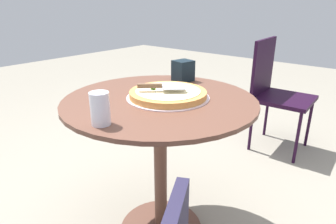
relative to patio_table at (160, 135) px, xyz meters
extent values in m
cylinder|color=brown|center=(0.00, 0.00, 0.17)|extent=(0.87, 0.87, 0.02)
cylinder|color=brown|center=(0.00, 0.00, -0.19)|extent=(0.06, 0.06, 0.71)
cylinder|color=silver|center=(-0.03, 0.02, 0.19)|extent=(0.38, 0.38, 0.00)
cylinder|color=#D59048|center=(-0.03, 0.02, 0.20)|extent=(0.35, 0.35, 0.03)
cylinder|color=beige|center=(-0.03, 0.02, 0.22)|extent=(0.29, 0.29, 0.00)
sphere|color=#305F1D|center=(0.00, -0.04, 0.22)|extent=(0.02, 0.02, 0.02)
sphere|color=silver|center=(-0.06, 0.11, 0.22)|extent=(0.01, 0.01, 0.01)
sphere|color=#33731D|center=(-0.05, 0.02, 0.22)|extent=(0.02, 0.02, 0.02)
sphere|color=white|center=(0.00, -0.09, 0.22)|extent=(0.01, 0.01, 0.01)
sphere|color=silver|center=(-0.04, 0.01, 0.22)|extent=(0.02, 0.02, 0.02)
cube|color=silver|center=(-0.04, 0.05, 0.24)|extent=(0.13, 0.13, 0.00)
cube|color=brown|center=(0.03, -0.03, 0.24)|extent=(0.09, 0.09, 0.02)
cylinder|color=silver|center=(0.36, 0.04, 0.24)|extent=(0.07, 0.07, 0.12)
cube|color=black|center=(-0.31, -0.11, 0.24)|extent=(0.11, 0.11, 0.11)
cube|color=black|center=(-1.34, 0.13, -0.13)|extent=(0.44, 0.44, 0.03)
cube|color=black|center=(-1.33, -0.06, 0.10)|extent=(0.42, 0.04, 0.44)
cylinder|color=black|center=(-1.52, 0.30, -0.35)|extent=(0.02, 0.02, 0.41)
cylinder|color=black|center=(-1.17, 0.32, -0.35)|extent=(0.02, 0.02, 0.41)
cylinder|color=black|center=(-1.51, -0.05, -0.35)|extent=(0.02, 0.02, 0.41)
cylinder|color=black|center=(-1.15, -0.04, -0.35)|extent=(0.02, 0.02, 0.41)
camera|label=1|loc=(0.94, 0.83, 0.60)|focal=31.35mm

